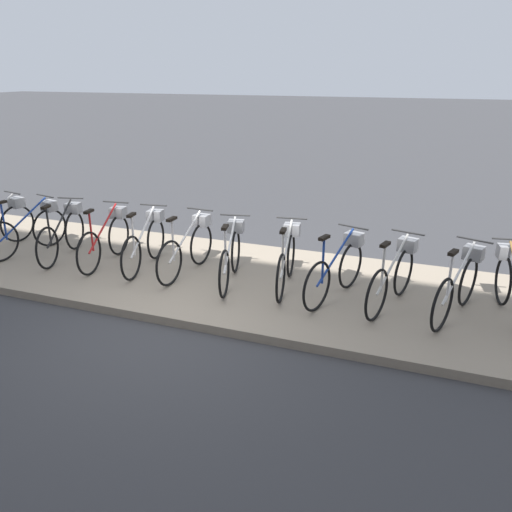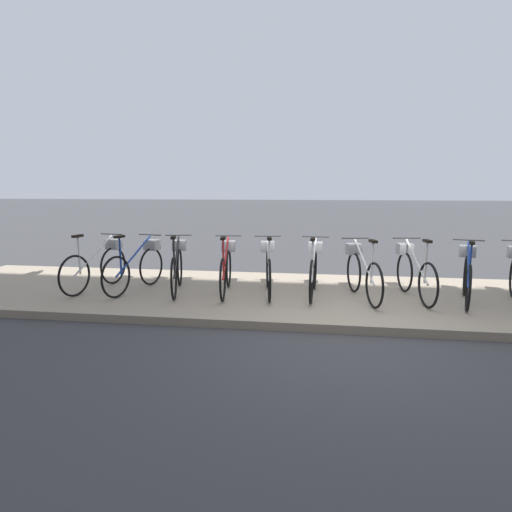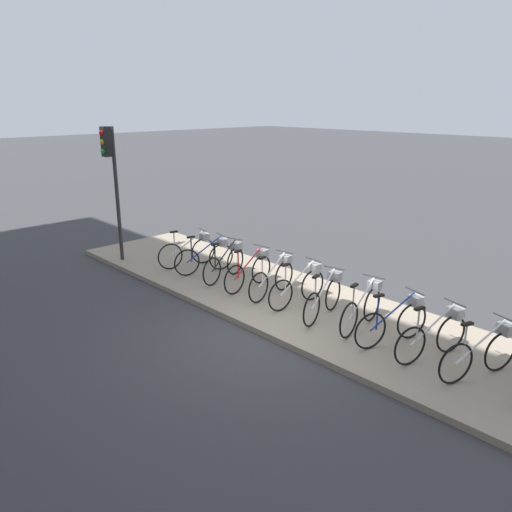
{
  "view_description": "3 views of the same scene",
  "coord_description": "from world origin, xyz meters",
  "px_view_note": "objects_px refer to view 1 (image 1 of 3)",
  "views": [
    {
      "loc": [
        3.09,
        -4.99,
        3.11
      ],
      "look_at": [
        1.04,
        0.59,
        0.89
      ],
      "focal_mm": 35.0,
      "sensor_mm": 36.0,
      "label": 1
    },
    {
      "loc": [
        -0.46,
        -5.03,
        1.87
      ],
      "look_at": [
        -1.37,
        1.47,
        0.75
      ],
      "focal_mm": 28.0,
      "sensor_mm": 36.0,
      "label": 2
    },
    {
      "loc": [
        6.12,
        -6.01,
        4.28
      ],
      "look_at": [
        -1.26,
        1.02,
        1.11
      ],
      "focal_mm": 35.0,
      "sensor_mm": 36.0,
      "label": 3
    }
  ],
  "objects_px": {
    "parked_bicycle_3": "(107,236)",
    "parked_bicycle_4": "(146,240)",
    "parked_bicycle_10": "(459,283)",
    "parked_bicycle_7": "(287,257)",
    "parked_bicycle_2": "(64,231)",
    "parked_bicycle_11": "(512,285)",
    "parked_bicycle_1": "(30,228)",
    "parked_bicycle_5": "(189,245)",
    "parked_bicycle_8": "(338,267)",
    "parked_bicycle_6": "(231,253)",
    "parked_bicycle_9": "(394,274)"
  },
  "relations": [
    {
      "from": "parked_bicycle_10",
      "to": "parked_bicycle_8",
      "type": "bearing_deg",
      "value": 179.03
    },
    {
      "from": "parked_bicycle_2",
      "to": "parked_bicycle_6",
      "type": "height_order",
      "value": "same"
    },
    {
      "from": "parked_bicycle_7",
      "to": "parked_bicycle_9",
      "type": "height_order",
      "value": "same"
    },
    {
      "from": "parked_bicycle_3",
      "to": "parked_bicycle_9",
      "type": "bearing_deg",
      "value": -0.35
    },
    {
      "from": "parked_bicycle_11",
      "to": "parked_bicycle_1",
      "type": "bearing_deg",
      "value": -178.74
    },
    {
      "from": "parked_bicycle_2",
      "to": "parked_bicycle_3",
      "type": "distance_m",
      "value": 0.85
    },
    {
      "from": "parked_bicycle_8",
      "to": "parked_bicycle_11",
      "type": "distance_m",
      "value": 2.2
    },
    {
      "from": "parked_bicycle_2",
      "to": "parked_bicycle_5",
      "type": "height_order",
      "value": "same"
    },
    {
      "from": "parked_bicycle_10",
      "to": "parked_bicycle_7",
      "type": "bearing_deg",
      "value": 176.55
    },
    {
      "from": "parked_bicycle_2",
      "to": "parked_bicycle_11",
      "type": "relative_size",
      "value": 0.99
    },
    {
      "from": "parked_bicycle_5",
      "to": "parked_bicycle_10",
      "type": "xyz_separation_m",
      "value": [
        3.93,
        -0.12,
        0.0
      ]
    },
    {
      "from": "parked_bicycle_10",
      "to": "parked_bicycle_9",
      "type": "bearing_deg",
      "value": 178.07
    },
    {
      "from": "parked_bicycle_1",
      "to": "parked_bicycle_8",
      "type": "bearing_deg",
      "value": 0.19
    },
    {
      "from": "parked_bicycle_1",
      "to": "parked_bicycle_10",
      "type": "distance_m",
      "value": 6.94
    },
    {
      "from": "parked_bicycle_4",
      "to": "parked_bicycle_11",
      "type": "distance_m",
      "value": 5.31
    },
    {
      "from": "parked_bicycle_3",
      "to": "parked_bicycle_4",
      "type": "distance_m",
      "value": 0.71
    },
    {
      "from": "parked_bicycle_2",
      "to": "parked_bicycle_4",
      "type": "distance_m",
      "value": 1.56
    },
    {
      "from": "parked_bicycle_3",
      "to": "parked_bicycle_4",
      "type": "height_order",
      "value": "same"
    },
    {
      "from": "parked_bicycle_1",
      "to": "parked_bicycle_5",
      "type": "height_order",
      "value": "same"
    },
    {
      "from": "parked_bicycle_8",
      "to": "parked_bicycle_10",
      "type": "relative_size",
      "value": 1.01
    },
    {
      "from": "parked_bicycle_9",
      "to": "parked_bicycle_10",
      "type": "xyz_separation_m",
      "value": [
        0.81,
        -0.03,
        0.0
      ]
    },
    {
      "from": "parked_bicycle_5",
      "to": "parked_bicycle_7",
      "type": "relative_size",
      "value": 1.01
    },
    {
      "from": "parked_bicycle_8",
      "to": "parked_bicycle_3",
      "type": "bearing_deg",
      "value": 179.57
    },
    {
      "from": "parked_bicycle_3",
      "to": "parked_bicycle_4",
      "type": "relative_size",
      "value": 1.0
    },
    {
      "from": "parked_bicycle_2",
      "to": "parked_bicycle_10",
      "type": "bearing_deg",
      "value": -0.29
    },
    {
      "from": "parked_bicycle_1",
      "to": "parked_bicycle_7",
      "type": "relative_size",
      "value": 0.99
    },
    {
      "from": "parked_bicycle_9",
      "to": "parked_bicycle_8",
      "type": "bearing_deg",
      "value": -179.92
    },
    {
      "from": "parked_bicycle_1",
      "to": "parked_bicycle_6",
      "type": "bearing_deg",
      "value": 0.07
    },
    {
      "from": "parked_bicycle_2",
      "to": "parked_bicycle_6",
      "type": "relative_size",
      "value": 1.0
    },
    {
      "from": "parked_bicycle_2",
      "to": "parked_bicycle_3",
      "type": "bearing_deg",
      "value": 1.61
    },
    {
      "from": "parked_bicycle_1",
      "to": "parked_bicycle_5",
      "type": "distance_m",
      "value": 3.02
    },
    {
      "from": "parked_bicycle_2",
      "to": "parked_bicycle_10",
      "type": "relative_size",
      "value": 1.03
    },
    {
      "from": "parked_bicycle_4",
      "to": "parked_bicycle_7",
      "type": "xyz_separation_m",
      "value": [
        2.34,
        0.04,
        0.0
      ]
    },
    {
      "from": "parked_bicycle_9",
      "to": "parked_bicycle_2",
      "type": "bearing_deg",
      "value": 179.96
    },
    {
      "from": "parked_bicycle_7",
      "to": "parked_bicycle_8",
      "type": "relative_size",
      "value": 1.03
    },
    {
      "from": "parked_bicycle_3",
      "to": "parked_bicycle_8",
      "type": "height_order",
      "value": "same"
    },
    {
      "from": "parked_bicycle_4",
      "to": "parked_bicycle_6",
      "type": "xyz_separation_m",
      "value": [
        1.52,
        -0.09,
        0.0
      ]
    },
    {
      "from": "parked_bicycle_6",
      "to": "parked_bicycle_8",
      "type": "height_order",
      "value": "same"
    },
    {
      "from": "parked_bicycle_4",
      "to": "parked_bicycle_1",
      "type": "bearing_deg",
      "value": -177.54
    },
    {
      "from": "parked_bicycle_1",
      "to": "parked_bicycle_3",
      "type": "height_order",
      "value": "same"
    },
    {
      "from": "parked_bicycle_11",
      "to": "parked_bicycle_5",
      "type": "bearing_deg",
      "value": -179.34
    },
    {
      "from": "parked_bicycle_3",
      "to": "parked_bicycle_10",
      "type": "xyz_separation_m",
      "value": [
        5.39,
        -0.06,
        0.0
      ]
    },
    {
      "from": "parked_bicycle_1",
      "to": "parked_bicycle_6",
      "type": "relative_size",
      "value": 1.0
    },
    {
      "from": "parked_bicycle_1",
      "to": "parked_bicycle_10",
      "type": "height_order",
      "value": "same"
    },
    {
      "from": "parked_bicycle_5",
      "to": "parked_bicycle_8",
      "type": "xyz_separation_m",
      "value": [
        2.36,
        -0.1,
        0.0
      ]
    },
    {
      "from": "parked_bicycle_1",
      "to": "parked_bicycle_2",
      "type": "bearing_deg",
      "value": 1.85
    },
    {
      "from": "parked_bicycle_10",
      "to": "parked_bicycle_6",
      "type": "bearing_deg",
      "value": 179.77
    },
    {
      "from": "parked_bicycle_9",
      "to": "parked_bicycle_11",
      "type": "bearing_deg",
      "value": 5.84
    },
    {
      "from": "parked_bicycle_2",
      "to": "parked_bicycle_8",
      "type": "relative_size",
      "value": 1.02
    },
    {
      "from": "parked_bicycle_4",
      "to": "parked_bicycle_6",
      "type": "height_order",
      "value": "same"
    }
  ]
}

